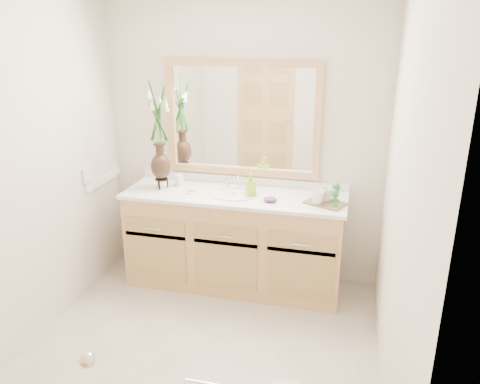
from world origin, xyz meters
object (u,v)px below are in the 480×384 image
(tumbler, at_px, (179,180))
(tray, at_px, (325,203))
(soap_bottle, at_px, (251,185))
(flower_vase, at_px, (158,124))

(tumbler, relative_size, tray, 0.33)
(tumbler, bearing_deg, soap_bottle, -7.34)
(soap_bottle, height_order, tray, soap_bottle)
(flower_vase, height_order, tray, flower_vase)
(tumbler, xyz_separation_m, tray, (1.26, -0.15, -0.04))
(flower_vase, distance_m, soap_bottle, 0.91)
(flower_vase, bearing_deg, tray, -2.31)
(flower_vase, bearing_deg, tumbler, 37.87)
(flower_vase, height_order, soap_bottle, flower_vase)
(flower_vase, height_order, tumbler, flower_vase)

